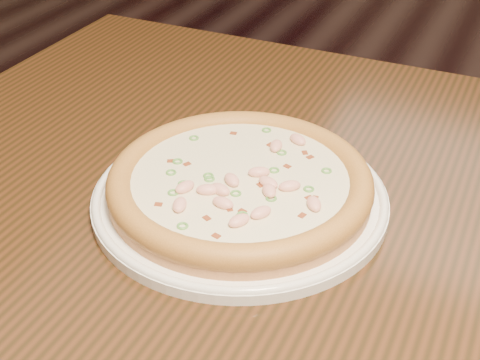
% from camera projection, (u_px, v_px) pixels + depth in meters
% --- Properties ---
extents(ground, '(9.00, 9.00, 0.00)m').
position_uv_depth(ground, '(364.00, 236.00, 1.90)').
color(ground, black).
extents(hero_table, '(1.20, 0.80, 0.75)m').
position_uv_depth(hero_table, '(349.00, 273.00, 0.79)').
color(hero_table, black).
rests_on(hero_table, ground).
extents(plate, '(0.33, 0.33, 0.02)m').
position_uv_depth(plate, '(240.00, 196.00, 0.74)').
color(plate, white).
rests_on(plate, hero_table).
extents(pizza, '(0.29, 0.29, 0.03)m').
position_uv_depth(pizza, '(240.00, 182.00, 0.73)').
color(pizza, tan).
rests_on(pizza, plate).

